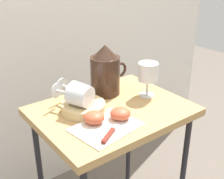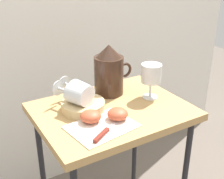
{
  "view_description": "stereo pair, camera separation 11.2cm",
  "coord_description": "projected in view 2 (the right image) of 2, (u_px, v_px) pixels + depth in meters",
  "views": [
    {
      "loc": [
        -0.62,
        -0.81,
        1.25
      ],
      "look_at": [
        0.0,
        0.0,
        0.79
      ],
      "focal_mm": 47.69,
      "sensor_mm": 36.0,
      "label": 1
    },
    {
      "loc": [
        -0.53,
        -0.88,
        1.25
      ],
      "look_at": [
        0.0,
        0.0,
        0.79
      ],
      "focal_mm": 47.69,
      "sensor_mm": 36.0,
      "label": 2
    }
  ],
  "objects": [
    {
      "name": "wine_glass_tipped_far",
      "position": [
        80.0,
        91.0,
        1.14
      ],
      "size": [
        0.1,
        0.16,
        0.07
      ],
      "color": "silver",
      "rests_on": "basket_tray"
    },
    {
      "name": "pitcher",
      "position": [
        109.0,
        74.0,
        1.25
      ],
      "size": [
        0.18,
        0.12,
        0.22
      ],
      "color": "#382319",
      "rests_on": "table"
    },
    {
      "name": "table",
      "position": [
        112.0,
        124.0,
        1.19
      ],
      "size": [
        0.58,
        0.45,
        0.71
      ],
      "color": "tan",
      "rests_on": "ground_plane"
    },
    {
      "name": "wine_glass_tipped_near",
      "position": [
        78.0,
        94.0,
        1.1
      ],
      "size": [
        0.12,
        0.16,
        0.08
      ],
      "color": "silver",
      "rests_on": "basket_tray"
    },
    {
      "name": "basket_tray",
      "position": [
        83.0,
        106.0,
        1.14
      ],
      "size": [
        0.17,
        0.17,
        0.03
      ],
      "primitive_type": "cylinder",
      "color": "tan",
      "rests_on": "table"
    },
    {
      "name": "apple_half_left",
      "position": [
        91.0,
        116.0,
        1.05
      ],
      "size": [
        0.07,
        0.07,
        0.04
      ],
      "primitive_type": "ellipsoid",
      "color": "#C15133",
      "rests_on": "linen_napkin"
    },
    {
      "name": "wine_glass_upright",
      "position": [
        151.0,
        75.0,
        1.2
      ],
      "size": [
        0.08,
        0.08,
        0.15
      ],
      "color": "silver",
      "rests_on": "table"
    },
    {
      "name": "apple_half_right",
      "position": [
        118.0,
        114.0,
        1.07
      ],
      "size": [
        0.07,
        0.07,
        0.04
      ],
      "primitive_type": "ellipsoid",
      "color": "#C15133",
      "rests_on": "linen_napkin"
    },
    {
      "name": "knife",
      "position": [
        106.0,
        131.0,
        0.99
      ],
      "size": [
        0.19,
        0.12,
        0.01
      ],
      "color": "silver",
      "rests_on": "linen_napkin"
    },
    {
      "name": "linen_napkin",
      "position": [
        102.0,
        127.0,
        1.03
      ],
      "size": [
        0.25,
        0.2,
        0.0
      ],
      "primitive_type": "cube",
      "rotation": [
        0.0,
        0.0,
        0.14
      ],
      "color": "silver",
      "rests_on": "table"
    }
  ]
}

